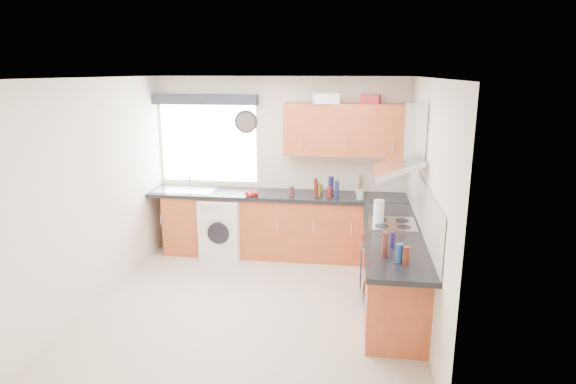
% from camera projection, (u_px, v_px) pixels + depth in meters
% --- Properties ---
extents(ground_plane, '(3.60, 3.60, 0.00)m').
position_uv_depth(ground_plane, '(256.00, 302.00, 5.49)').
color(ground_plane, beige).
extents(ceiling, '(3.60, 3.60, 0.02)m').
position_uv_depth(ceiling, '(252.00, 78.00, 4.88)').
color(ceiling, white).
rests_on(ceiling, wall_back).
extents(wall_back, '(3.60, 0.02, 2.50)m').
position_uv_depth(wall_back, '(280.00, 165.00, 6.91)').
color(wall_back, silver).
rests_on(wall_back, ground_plane).
extents(wall_front, '(3.60, 0.02, 2.50)m').
position_uv_depth(wall_front, '(201.00, 259.00, 3.45)').
color(wall_front, silver).
rests_on(wall_front, ground_plane).
extents(wall_left, '(0.02, 3.60, 2.50)m').
position_uv_depth(wall_left, '(98.00, 191.00, 5.43)').
color(wall_left, silver).
rests_on(wall_left, ground_plane).
extents(wall_right, '(0.02, 3.60, 2.50)m').
position_uv_depth(wall_right, '(425.00, 203.00, 4.94)').
color(wall_right, silver).
rests_on(wall_right, ground_plane).
extents(window, '(1.40, 0.02, 1.10)m').
position_uv_depth(window, '(209.00, 143.00, 6.97)').
color(window, white).
rests_on(window, wall_back).
extents(window_blind, '(1.50, 0.18, 0.14)m').
position_uv_depth(window_blind, '(205.00, 100.00, 6.73)').
color(window_blind, '#272933').
rests_on(window_blind, wall_back).
extents(splashback, '(0.01, 3.00, 0.54)m').
position_uv_depth(splashback, '(420.00, 202.00, 5.24)').
color(splashback, white).
rests_on(splashback, wall_right).
extents(base_cab_back, '(3.00, 0.58, 0.86)m').
position_uv_depth(base_cab_back, '(270.00, 226.00, 6.85)').
color(base_cab_back, '#A94623').
rests_on(base_cab_back, ground_plane).
extents(base_cab_corner, '(0.60, 0.60, 0.86)m').
position_uv_depth(base_cab_corner, '(384.00, 231.00, 6.62)').
color(base_cab_corner, '#A94623').
rests_on(base_cab_corner, ground_plane).
extents(base_cab_right, '(0.58, 2.10, 0.86)m').
position_uv_depth(base_cab_right, '(392.00, 270.00, 5.32)').
color(base_cab_right, '#A94623').
rests_on(base_cab_right, ground_plane).
extents(worktop_back, '(3.60, 0.62, 0.05)m').
position_uv_depth(worktop_back, '(277.00, 195.00, 6.71)').
color(worktop_back, black).
rests_on(worktop_back, base_cab_back).
extents(worktop_right, '(0.62, 2.42, 0.05)m').
position_uv_depth(worktop_right, '(394.00, 235.00, 5.07)').
color(worktop_right, black).
rests_on(worktop_right, base_cab_right).
extents(sink, '(0.84, 0.46, 0.10)m').
position_uv_depth(sink, '(185.00, 187.00, 6.88)').
color(sink, silver).
rests_on(sink, worktop_back).
extents(oven, '(0.56, 0.58, 0.85)m').
position_uv_depth(oven, '(390.00, 265.00, 5.47)').
color(oven, black).
rests_on(oven, ground_plane).
extents(hob_plate, '(0.52, 0.52, 0.01)m').
position_uv_depth(hob_plate, '(392.00, 224.00, 5.35)').
color(hob_plate, silver).
rests_on(hob_plate, worktop_right).
extents(extractor_hood, '(0.52, 0.78, 0.66)m').
position_uv_depth(extractor_hood, '(406.00, 148.00, 5.12)').
color(extractor_hood, silver).
rests_on(extractor_hood, wall_right).
extents(upper_cabinets, '(1.70, 0.35, 0.70)m').
position_uv_depth(upper_cabinets, '(347.00, 130.00, 6.48)').
color(upper_cabinets, '#A94623').
rests_on(upper_cabinets, wall_back).
extents(washing_machine, '(0.61, 0.59, 0.84)m').
position_uv_depth(washing_machine, '(224.00, 227.00, 6.83)').
color(washing_machine, white).
rests_on(washing_machine, ground_plane).
extents(wall_clock, '(0.33, 0.04, 0.33)m').
position_uv_depth(wall_clock, '(246.00, 122.00, 6.81)').
color(wall_clock, '#272933').
rests_on(wall_clock, wall_back).
extents(casserole, '(0.37, 0.31, 0.13)m').
position_uv_depth(casserole, '(326.00, 98.00, 6.34)').
color(casserole, white).
rests_on(casserole, upper_cabinets).
extents(storage_box, '(0.28, 0.25, 0.11)m').
position_uv_depth(storage_box, '(371.00, 99.00, 6.43)').
color(storage_box, '#C92F3E').
rests_on(storage_box, upper_cabinets).
extents(utensil_pot, '(0.12, 0.12, 0.14)m').
position_uv_depth(utensil_pot, '(360.00, 194.00, 6.39)').
color(utensil_pot, '#9F9386').
rests_on(utensil_pot, worktop_back).
extents(kitchen_roll, '(0.14, 0.14, 0.26)m').
position_uv_depth(kitchen_roll, '(379.00, 211.00, 5.39)').
color(kitchen_roll, white).
rests_on(kitchen_roll, worktop_right).
extents(tomato_cluster, '(0.21, 0.21, 0.08)m').
position_uv_depth(tomato_cluster, '(252.00, 193.00, 6.55)').
color(tomato_cluster, '#B01113').
rests_on(tomato_cluster, worktop_back).
extents(jar_0, '(0.05, 0.05, 0.24)m').
position_uv_depth(jar_0, '(337.00, 190.00, 6.42)').
color(jar_0, navy).
rests_on(jar_0, worktop_back).
extents(jar_1, '(0.07, 0.07, 0.14)m').
position_uv_depth(jar_1, '(329.00, 192.00, 6.49)').
color(jar_1, maroon).
rests_on(jar_1, worktop_back).
extents(jar_2, '(0.05, 0.05, 0.25)m').
position_uv_depth(jar_2, '(316.00, 188.00, 6.48)').
color(jar_2, '#511811').
rests_on(jar_2, worktop_back).
extents(jar_3, '(0.07, 0.07, 0.24)m').
position_uv_depth(jar_3, '(331.00, 185.00, 6.64)').
color(jar_3, '#181547').
rests_on(jar_3, worktop_back).
extents(jar_4, '(0.05, 0.05, 0.12)m').
position_uv_depth(jar_4, '(336.00, 189.00, 6.69)').
color(jar_4, '#BDB3A1').
rests_on(jar_4, worktop_back).
extents(jar_5, '(0.05, 0.05, 0.13)m').
position_uv_depth(jar_5, '(321.00, 188.00, 6.74)').
color(jar_5, olive).
rests_on(jar_5, worktop_back).
extents(jar_6, '(0.05, 0.05, 0.19)m').
position_uv_depth(jar_6, '(319.00, 190.00, 6.51)').
color(jar_6, brown).
rests_on(jar_6, worktop_back).
extents(jar_7, '(0.07, 0.07, 0.26)m').
position_uv_depth(jar_7, '(358.00, 184.00, 6.67)').
color(jar_7, '#9F9487').
rests_on(jar_7, worktop_back).
extents(jar_8, '(0.07, 0.07, 0.12)m').
position_uv_depth(jar_8, '(292.00, 191.00, 6.58)').
color(jar_8, '#5B2120').
rests_on(jar_8, worktop_back).
extents(bottle_0, '(0.06, 0.06, 0.17)m').
position_uv_depth(bottle_0, '(406.00, 256.00, 4.21)').
color(bottle_0, maroon).
rests_on(bottle_0, worktop_right).
extents(bottle_1, '(0.05, 0.05, 0.16)m').
position_uv_depth(bottle_1, '(392.00, 240.00, 4.62)').
color(bottle_1, '#1C1853').
rests_on(bottle_1, worktop_right).
extents(bottle_2, '(0.07, 0.07, 0.17)m').
position_uv_depth(bottle_2, '(399.00, 253.00, 4.26)').
color(bottle_2, navy).
rests_on(bottle_2, worktop_right).
extents(bottle_3, '(0.07, 0.07, 0.24)m').
position_uv_depth(bottle_3, '(385.00, 245.00, 4.38)').
color(bottle_3, '#54211E').
rests_on(bottle_3, worktop_right).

